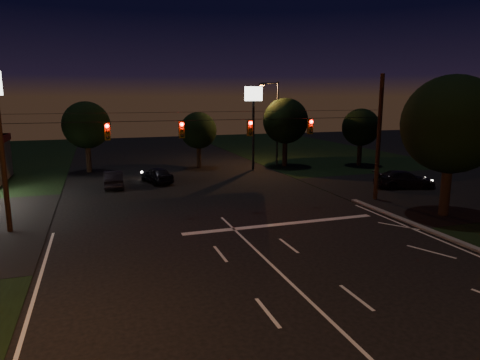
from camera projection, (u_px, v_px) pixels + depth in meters
name	position (u px, v px, depth m)	size (l,w,h in m)	color
ground	(343.00, 333.00, 13.65)	(140.00, 140.00, 0.00)	black
cross_street_right	(451.00, 189.00, 34.78)	(20.00, 16.00, 0.02)	black
stop_bar	(282.00, 224.00, 25.28)	(12.00, 0.50, 0.01)	silver
utility_pole_right	(375.00, 199.00, 31.35)	(0.30, 0.30, 9.00)	black
utility_pole_left	(10.00, 232.00, 23.86)	(0.28, 0.28, 8.00)	black
signal_span	(217.00, 128.00, 26.51)	(24.00, 0.40, 1.56)	black
pole_sign_right	(253.00, 109.00, 42.86)	(1.80, 0.30, 8.40)	black
street_light_right_far	(275.00, 117.00, 45.92)	(2.20, 0.35, 9.00)	black
tree_right_near	(450.00, 125.00, 26.24)	(6.00, 6.00, 8.76)	black
tree_far_b	(87.00, 126.00, 42.03)	(4.60, 4.60, 6.98)	black
tree_far_c	(198.00, 131.00, 44.64)	(3.80, 3.80, 5.86)	black
tree_far_d	(285.00, 121.00, 45.44)	(4.80, 4.80, 7.30)	black
tree_far_e	(360.00, 128.00, 46.19)	(4.00, 4.00, 6.18)	black
car_oncoming_a	(157.00, 175.00, 37.35)	(1.66, 4.11, 1.40)	black
car_oncoming_b	(114.00, 179.00, 35.41)	(1.48, 4.25, 1.40)	black
car_cross	(405.00, 180.00, 35.11)	(2.01, 4.94, 1.43)	black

